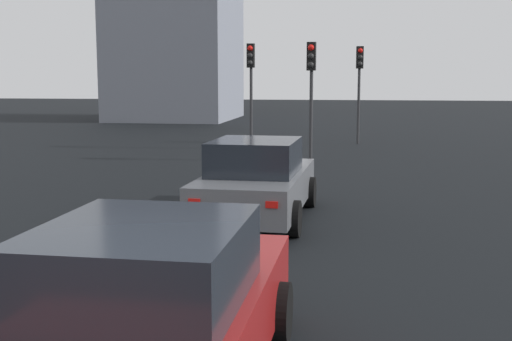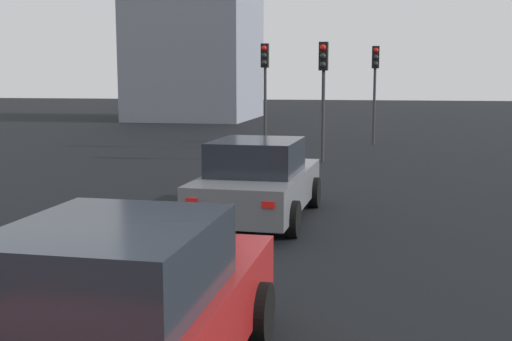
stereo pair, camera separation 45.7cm
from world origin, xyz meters
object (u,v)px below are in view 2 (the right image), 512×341
object	(u,v)px
traffic_light_near_right	(375,74)
car_red_second	(122,314)
car_grey_lead	(259,181)
traffic_light_far_left	(265,74)
traffic_light_near_left	(323,76)

from	to	relation	value
traffic_light_near_right	car_red_second	bearing A→B (deg)	-11.59
car_grey_lead	traffic_light_near_right	bearing A→B (deg)	-5.58
car_red_second	traffic_light_far_left	distance (m)	19.78
traffic_light_near_left	traffic_light_far_left	distance (m)	4.32
car_red_second	traffic_light_near_left	xyz separation A→B (m)	(16.02, -0.28, 2.03)
car_red_second	traffic_light_far_left	size ratio (longest dim) A/B	1.08
car_grey_lead	traffic_light_far_left	world-z (taller)	traffic_light_far_left
car_red_second	traffic_light_near_left	size ratio (longest dim) A/B	1.13
traffic_light_near_left	traffic_light_far_left	world-z (taller)	traffic_light_far_left
traffic_light_near_right	traffic_light_near_left	bearing A→B (deg)	-21.32
car_red_second	traffic_light_near_left	world-z (taller)	traffic_light_near_left
traffic_light_near_left	traffic_light_far_left	xyz separation A→B (m)	(3.51, 2.52, 0.11)
traffic_light_near_left	traffic_light_near_right	bearing A→B (deg)	171.08
traffic_light_far_left	traffic_light_near_left	bearing A→B (deg)	39.89
traffic_light_near_right	traffic_light_far_left	bearing A→B (deg)	-64.16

